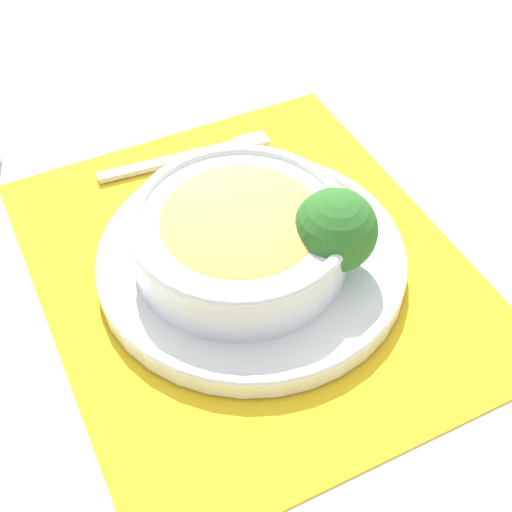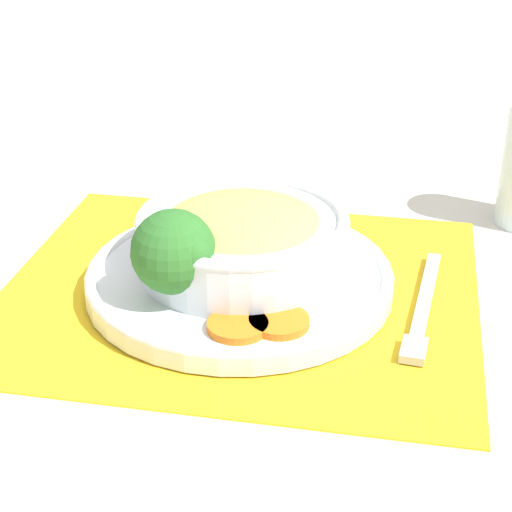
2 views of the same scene
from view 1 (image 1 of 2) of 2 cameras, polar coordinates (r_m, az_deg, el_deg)
ground_plane at (r=0.65m, az=-0.37°, el=-1.05°), size 4.00×4.00×0.00m
placemat at (r=0.64m, az=-0.37°, el=-0.94°), size 0.46×0.41×0.00m
plate at (r=0.63m, az=-0.37°, el=-0.14°), size 0.27×0.27×0.02m
bowl at (r=0.60m, az=-1.16°, el=1.70°), size 0.19×0.19×0.06m
broccoli_floret at (r=0.59m, az=6.34°, el=2.06°), size 0.07×0.07×0.08m
carrot_slice_near at (r=0.67m, az=6.11°, el=3.91°), size 0.05×0.05×0.01m
carrot_slice_middle at (r=0.69m, az=3.92°, el=5.24°), size 0.05×0.05×0.01m
fork at (r=0.75m, az=-4.35°, el=8.18°), size 0.02×0.18×0.01m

